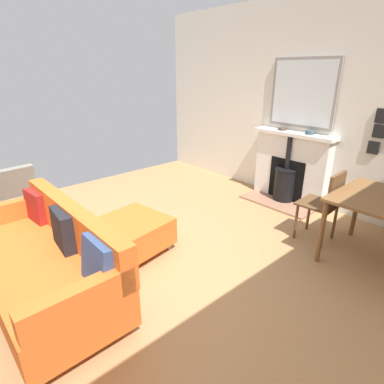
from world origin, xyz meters
TOP-DOWN VIEW (x-y plane):
  - ground_plane at (0.00, 0.00)m, footprint 5.94×5.41m
  - wall_left at (-2.97, 0.00)m, footprint 0.12×5.41m
  - fireplace at (-2.77, 0.12)m, footprint 0.61×1.22m
  - mirror_over_mantel at (-2.88, 0.12)m, footprint 0.04×0.98m
  - mantel_bowl_near at (-2.79, -0.09)m, footprint 0.13×0.13m
  - mantel_bowl_far at (-2.79, 0.35)m, footprint 0.12×0.12m
  - sofa at (0.69, -0.08)m, footprint 0.82×1.90m
  - ottoman at (-0.24, -0.19)m, footprint 0.76×0.78m
  - armchair_accent at (0.59, -1.82)m, footprint 0.73×0.66m
  - dining_table at (-1.98, 1.62)m, footprint 0.93×0.81m
  - dining_chair_near_fireplace at (-1.98, 1.07)m, footprint 0.42×0.42m

SIDE VIEW (x-z plane):
  - ground_plane at x=0.00m, z-range -0.01..0.00m
  - ottoman at x=-0.24m, z-range 0.04..0.43m
  - sofa at x=0.69m, z-range -0.05..0.74m
  - armchair_accent at x=0.59m, z-range 0.04..0.83m
  - fireplace at x=-2.77m, z-range -0.06..0.99m
  - dining_chair_near_fireplace at x=-1.98m, z-range 0.08..0.94m
  - dining_table at x=-1.98m, z-range 0.26..0.98m
  - mantel_bowl_near at x=-2.79m, z-range 1.05..1.09m
  - mantel_bowl_far at x=-2.79m, z-range 1.05..1.10m
  - wall_left at x=-2.97m, z-range 0.00..2.83m
  - mirror_over_mantel at x=-2.88m, z-range 1.11..2.04m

